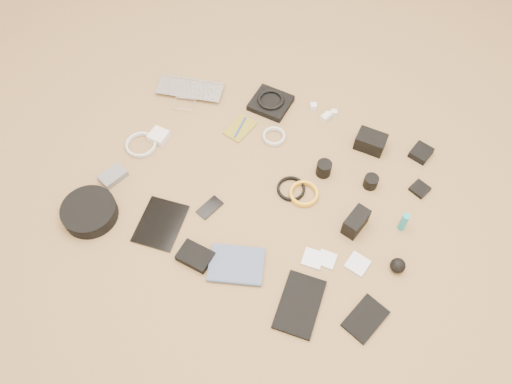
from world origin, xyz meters
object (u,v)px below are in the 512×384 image
at_px(headphone_case, 90,212).
at_px(paperback, 234,284).
at_px(laptop, 188,96).
at_px(phone, 210,208).
at_px(tablet, 161,223).
at_px(dslr_camera, 371,142).

bearing_deg(headphone_case, paperback, -3.69).
xyz_separation_m(laptop, paperback, (0.60, -0.78, -0.00)).
height_order(phone, headphone_case, headphone_case).
height_order(tablet, paperback, paperback).
xyz_separation_m(dslr_camera, phone, (-0.52, -0.57, -0.03)).
xyz_separation_m(phone, headphone_case, (-0.43, -0.23, 0.03)).
height_order(tablet, phone, tablet).
xyz_separation_m(dslr_camera, tablet, (-0.67, -0.72, -0.03)).
xyz_separation_m(dslr_camera, paperback, (-0.28, -0.84, -0.03)).
height_order(dslr_camera, tablet, dslr_camera).
bearing_deg(paperback, dslr_camera, -36.17).
distance_m(laptop, dslr_camera, 0.89).
distance_m(laptop, tablet, 0.69).
relative_size(tablet, headphone_case, 0.98).
bearing_deg(headphone_case, laptop, 84.96).
bearing_deg(dslr_camera, tablet, -130.75).
xyz_separation_m(laptop, dslr_camera, (0.89, 0.06, 0.02)).
height_order(laptop, dslr_camera, dslr_camera).
bearing_deg(laptop, paperback, -64.23).
bearing_deg(tablet, phone, 37.87).
xyz_separation_m(phone, paperback, (0.23, -0.27, 0.01)).
distance_m(dslr_camera, tablet, 0.98).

